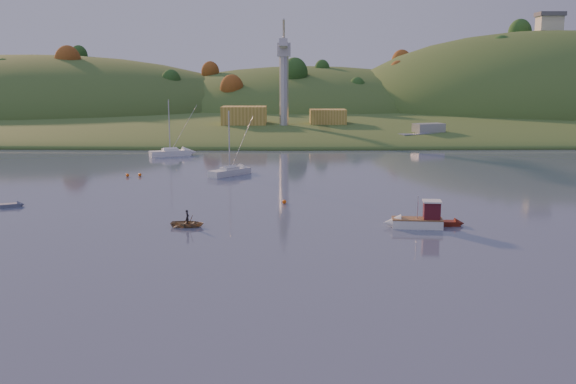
{
  "coord_description": "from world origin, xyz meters",
  "views": [
    {
      "loc": [
        3.32,
        -37.92,
        15.39
      ],
      "look_at": [
        3.16,
        32.97,
        2.21
      ],
      "focal_mm": 40.0,
      "sensor_mm": 36.0,
      "label": 1
    }
  ],
  "objects_px": {
    "canoe": "(188,223)",
    "grey_dinghy": "(15,205)",
    "red_tender": "(452,223)",
    "fishing_boat": "(413,220)",
    "sailboat_far": "(170,152)",
    "sailboat_near": "(230,171)"
  },
  "relations": [
    {
      "from": "red_tender",
      "to": "grey_dinghy",
      "type": "height_order",
      "value": "red_tender"
    },
    {
      "from": "canoe",
      "to": "grey_dinghy",
      "type": "relative_size",
      "value": 1.17
    },
    {
      "from": "sailboat_far",
      "to": "red_tender",
      "type": "bearing_deg",
      "value": -81.29
    },
    {
      "from": "canoe",
      "to": "grey_dinghy",
      "type": "bearing_deg",
      "value": 71.0
    },
    {
      "from": "sailboat_near",
      "to": "canoe",
      "type": "xyz_separation_m",
      "value": [
        -1.25,
        -33.22,
        -0.31
      ]
    },
    {
      "from": "canoe",
      "to": "grey_dinghy",
      "type": "height_order",
      "value": "grey_dinghy"
    },
    {
      "from": "canoe",
      "to": "red_tender",
      "type": "relative_size",
      "value": 1.0
    },
    {
      "from": "fishing_boat",
      "to": "grey_dinghy",
      "type": "xyz_separation_m",
      "value": [
        -44.62,
        10.25,
        -0.62
      ]
    },
    {
      "from": "sailboat_far",
      "to": "grey_dinghy",
      "type": "xyz_separation_m",
      "value": [
        -9.63,
        -46.6,
        -0.49
      ]
    },
    {
      "from": "fishing_boat",
      "to": "sailboat_far",
      "type": "distance_m",
      "value": 66.75
    },
    {
      "from": "sailboat_far",
      "to": "grey_dinghy",
      "type": "height_order",
      "value": "sailboat_far"
    },
    {
      "from": "fishing_boat",
      "to": "sailboat_near",
      "type": "distance_m",
      "value": 39.94
    },
    {
      "from": "fishing_boat",
      "to": "canoe",
      "type": "bearing_deg",
      "value": 5.01
    },
    {
      "from": "fishing_boat",
      "to": "red_tender",
      "type": "bearing_deg",
      "value": -161.38
    },
    {
      "from": "red_tender",
      "to": "grey_dinghy",
      "type": "bearing_deg",
      "value": 170.99
    },
    {
      "from": "canoe",
      "to": "red_tender",
      "type": "height_order",
      "value": "red_tender"
    },
    {
      "from": "sailboat_near",
      "to": "grey_dinghy",
      "type": "relative_size",
      "value": 3.4
    },
    {
      "from": "fishing_boat",
      "to": "sailboat_near",
      "type": "relative_size",
      "value": 0.62
    },
    {
      "from": "fishing_boat",
      "to": "red_tender",
      "type": "xyz_separation_m",
      "value": [
        4.15,
        0.94,
        -0.59
      ]
    },
    {
      "from": "sailboat_far",
      "to": "grey_dinghy",
      "type": "distance_m",
      "value": 47.58
    },
    {
      "from": "sailboat_far",
      "to": "red_tender",
      "type": "height_order",
      "value": "sailboat_far"
    },
    {
      "from": "sailboat_near",
      "to": "sailboat_far",
      "type": "distance_m",
      "value": 26.83
    }
  ]
}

